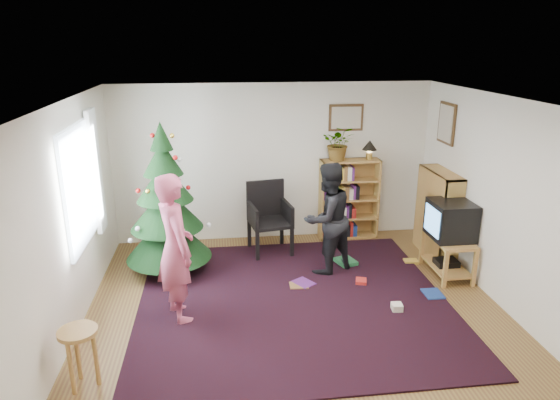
{
  "coord_description": "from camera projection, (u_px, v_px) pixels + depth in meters",
  "views": [
    {
      "loc": [
        -0.86,
        -5.17,
        3.13
      ],
      "look_at": [
        -0.08,
        1.04,
        1.1
      ],
      "focal_mm": 32.0,
      "sensor_mm": 36.0,
      "label": 1
    }
  ],
  "objects": [
    {
      "name": "wall_back",
      "position": [
        273.0,
        163.0,
        7.92
      ],
      "size": [
        5.0,
        0.02,
        2.5
      ],
      "primitive_type": "cube",
      "color": "silver",
      "rests_on": "floor"
    },
    {
      "name": "ceiling",
      "position": [
        300.0,
        102.0,
        5.17
      ],
      "size": [
        5.0,
        5.0,
        0.0
      ],
      "primitive_type": "plane",
      "rotation": [
        3.14,
        0.0,
        0.0
      ],
      "color": "white",
      "rests_on": "wall_back"
    },
    {
      "name": "tv_stand",
      "position": [
        447.0,
        253.0,
        6.86
      ],
      "size": [
        0.46,
        0.83,
        0.55
      ],
      "color": "olive",
      "rests_on": "floor"
    },
    {
      "name": "crt_tv",
      "position": [
        451.0,
        220.0,
        6.71
      ],
      "size": [
        0.54,
        0.58,
        0.51
      ],
      "color": "black",
      "rests_on": "tv_stand"
    },
    {
      "name": "potted_plant",
      "position": [
        339.0,
        143.0,
        7.79
      ],
      "size": [
        0.58,
        0.54,
        0.55
      ],
      "primitive_type": "imported",
      "rotation": [
        0.0,
        0.0,
        -0.25
      ],
      "color": "gray",
      "rests_on": "bookshelf_back"
    },
    {
      "name": "person_standing",
      "position": [
        175.0,
        248.0,
        5.63
      ],
      "size": [
        0.63,
        0.75,
        1.75
      ],
      "primitive_type": "imported",
      "rotation": [
        0.0,
        0.0,
        1.97
      ],
      "color": "#B34763",
      "rests_on": "rug"
    },
    {
      "name": "wall_right",
      "position": [
        508.0,
        206.0,
        5.86
      ],
      "size": [
        0.02,
        5.0,
        2.5
      ],
      "primitive_type": "cube",
      "color": "silver",
      "rests_on": "floor"
    },
    {
      "name": "rug",
      "position": [
        293.0,
        301.0,
        6.22
      ],
      "size": [
        3.8,
        3.6,
        0.02
      ],
      "primitive_type": "cube",
      "color": "black",
      "rests_on": "floor"
    },
    {
      "name": "christmas_tree",
      "position": [
        166.0,
        212.0,
        6.76
      ],
      "size": [
        1.17,
        1.17,
        2.12
      ],
      "rotation": [
        0.0,
        0.0,
        0.1
      ],
      "color": "#3F2816",
      "rests_on": "rug"
    },
    {
      "name": "bookshelf_back",
      "position": [
        349.0,
        198.0,
        8.09
      ],
      "size": [
        0.95,
        0.3,
        1.3
      ],
      "color": "olive",
      "rests_on": "floor"
    },
    {
      "name": "picture_right",
      "position": [
        447.0,
        123.0,
        7.29
      ],
      "size": [
        0.03,
        0.5,
        0.6
      ],
      "color": "#4C3319",
      "rests_on": "wall_right"
    },
    {
      "name": "curtain",
      "position": [
        96.0,
        171.0,
        6.42
      ],
      "size": [
        0.06,
        0.35,
        1.6
      ],
      "primitive_type": "cube",
      "color": "white",
      "rests_on": "wall_left"
    },
    {
      "name": "floor",
      "position": [
        297.0,
        314.0,
        5.94
      ],
      "size": [
        5.0,
        5.0,
        0.0
      ],
      "primitive_type": "plane",
      "color": "brown",
      "rests_on": "ground"
    },
    {
      "name": "bookshelf_right",
      "position": [
        438.0,
        213.0,
        7.4
      ],
      "size": [
        0.3,
        0.95,
        1.3
      ],
      "rotation": [
        0.0,
        0.0,
        1.57
      ],
      "color": "olive",
      "rests_on": "floor"
    },
    {
      "name": "stool",
      "position": [
        79.0,
        343.0,
        4.58
      ],
      "size": [
        0.36,
        0.36,
        0.6
      ],
      "color": "olive",
      "rests_on": "floor"
    },
    {
      "name": "table_lamp",
      "position": [
        370.0,
        146.0,
        7.87
      ],
      "size": [
        0.23,
        0.23,
        0.31
      ],
      "color": "#A57F33",
      "rests_on": "bookshelf_back"
    },
    {
      "name": "wall_front",
      "position": [
        361.0,
        346.0,
        3.2
      ],
      "size": [
        5.0,
        0.02,
        2.5
      ],
      "primitive_type": "cube",
      "color": "silver",
      "rests_on": "floor"
    },
    {
      "name": "person_by_chair",
      "position": [
        327.0,
        219.0,
        6.82
      ],
      "size": [
        0.96,
        0.89,
        1.57
      ],
      "primitive_type": "imported",
      "rotation": [
        0.0,
        0.0,
        3.66
      ],
      "color": "black",
      "rests_on": "rug"
    },
    {
      "name": "picture_back",
      "position": [
        346.0,
        118.0,
        7.81
      ],
      "size": [
        0.55,
        0.03,
        0.42
      ],
      "color": "#4C3319",
      "rests_on": "wall_back"
    },
    {
      "name": "armchair",
      "position": [
        269.0,
        214.0,
        7.61
      ],
      "size": [
        0.68,
        0.68,
        1.08
      ],
      "rotation": [
        0.0,
        0.0,
        0.16
      ],
      "color": "black",
      "rests_on": "rug"
    },
    {
      "name": "window_pane",
      "position": [
        79.0,
        187.0,
        5.75
      ],
      "size": [
        0.04,
        1.2,
        1.4
      ],
      "primitive_type": "cube",
      "color": "silver",
      "rests_on": "wall_left"
    },
    {
      "name": "wall_left",
      "position": [
        65.0,
        226.0,
        5.26
      ],
      "size": [
        0.02,
        5.0,
        2.5
      ],
      "primitive_type": "cube",
      "color": "silver",
      "rests_on": "floor"
    },
    {
      "name": "floor_clutter",
      "position": [
        364.0,
        280.0,
        6.68
      ],
      "size": [
        1.95,
        1.56,
        0.08
      ],
      "color": "#A51E19",
      "rests_on": "rug"
    }
  ]
}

